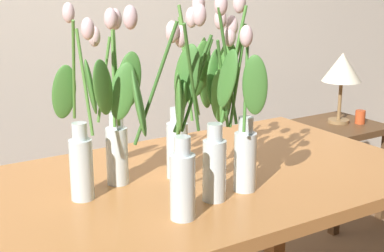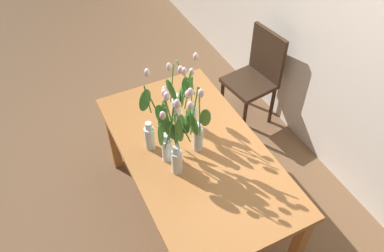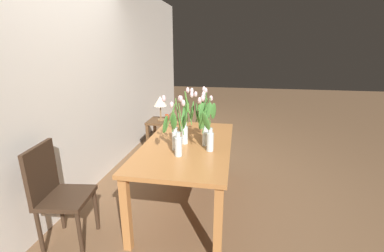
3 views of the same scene
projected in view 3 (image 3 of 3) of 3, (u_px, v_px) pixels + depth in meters
ground_plane at (188, 204)px, 2.92m from camera, size 18.00×18.00×0.00m
room_wall_rear at (67, 82)px, 2.75m from camera, size 9.00×0.10×2.70m
dining_table at (188, 151)px, 2.73m from camera, size 1.60×0.90×0.74m
tulip_vase_0 at (206, 121)px, 2.68m from camera, size 0.15×0.24×0.59m
tulip_vase_1 at (177, 130)px, 2.46m from camera, size 0.17×0.15×0.55m
tulip_vase_2 at (177, 137)px, 2.35m from camera, size 0.15×0.24×0.56m
tulip_vase_3 at (204, 124)px, 2.59m from camera, size 0.26×0.14×0.59m
tulip_vase_4 at (208, 132)px, 2.46m from camera, size 0.26×0.17×0.57m
tulip_vase_5 at (187, 123)px, 2.66m from camera, size 0.15×0.15×0.58m
dining_chair at (56, 190)px, 2.23m from camera, size 0.45×0.45×0.93m
side_table at (162, 127)px, 4.30m from camera, size 0.44×0.44×0.55m
table_lamp at (160, 102)px, 4.20m from camera, size 0.22×0.22×0.40m
pillar_candle at (167, 117)px, 4.34m from camera, size 0.06×0.06×0.07m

